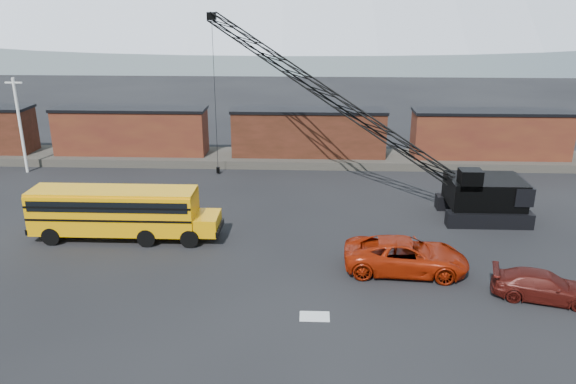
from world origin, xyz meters
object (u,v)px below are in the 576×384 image
Objects in this scene: school_bus at (120,211)px; red_pickup at (406,256)px; maroon_suv at (543,286)px; crawler_crane at (327,94)px.

red_pickup is at bearing -12.49° from school_bus.
red_pickup reaches higher than maroon_suv.
maroon_suv is at bearing -15.55° from school_bus.
crawler_crane is (-4.15, 12.76, 6.61)m from red_pickup.
maroon_suv is 0.21× the size of crawler_crane.
school_bus is 17.26m from red_pickup.
maroon_suv is at bearing -109.08° from red_pickup.
school_bus reaches higher than red_pickup.
crawler_crane reaches higher than maroon_suv.
school_bus is 0.51× the size of crawler_crane.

